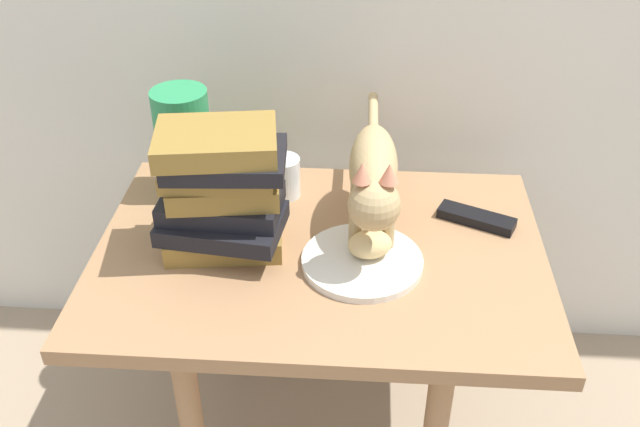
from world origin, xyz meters
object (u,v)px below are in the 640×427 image
at_px(candle_jar, 283,179).
at_px(tv_remote, 476,218).
at_px(plate, 362,261).
at_px(green_vase, 184,143).
at_px(side_table, 320,279).
at_px(cat, 373,175).
at_px(book_stack, 222,191).
at_px(bread_roll, 370,244).

xyz_separation_m(candle_jar, tv_remote, (0.39, -0.08, -0.03)).
bearing_deg(plate, green_vase, 148.20).
bearing_deg(side_table, candle_jar, 115.73).
bearing_deg(cat, green_vase, 161.00).
bearing_deg(plate, tv_remote, 33.79).
bearing_deg(tv_remote, green_vase, -163.33).
xyz_separation_m(plate, book_stack, (-0.25, 0.04, 0.12)).
relative_size(cat, tv_remote, 3.20).
height_order(cat, candle_jar, cat).
bearing_deg(green_vase, plate, -31.80).
xyz_separation_m(plate, cat, (0.01, 0.10, 0.13)).
relative_size(plate, candle_jar, 2.59).
bearing_deg(candle_jar, book_stack, -114.81).
height_order(bread_roll, book_stack, book_stack).
height_order(bread_roll, cat, cat).
xyz_separation_m(side_table, tv_remote, (0.30, 0.11, 0.08)).
height_order(plate, tv_remote, tv_remote).
height_order(plate, book_stack, book_stack).
relative_size(book_stack, candle_jar, 2.90).
distance_m(plate, cat, 0.16).
bearing_deg(tv_remote, side_table, -136.08).
bearing_deg(green_vase, cat, -19.00).
bearing_deg(candle_jar, tv_remote, -11.04).
relative_size(side_table, plate, 3.80).
relative_size(plate, book_stack, 0.89).
bearing_deg(cat, candle_jar, 144.88).
distance_m(plate, candle_jar, 0.28).
bearing_deg(candle_jar, plate, -53.24).
height_order(cat, book_stack, book_stack).
distance_m(side_table, candle_jar, 0.23).
height_order(side_table, candle_jar, candle_jar).
relative_size(bread_roll, tv_remote, 0.53).
distance_m(book_stack, green_vase, 0.22).
distance_m(green_vase, candle_jar, 0.21).
xyz_separation_m(plate, candle_jar, (-0.17, 0.22, 0.03)).
relative_size(side_table, tv_remote, 5.58).
xyz_separation_m(side_table, bread_roll, (0.09, -0.03, 0.11)).
bearing_deg(tv_remote, cat, -141.50).
distance_m(cat, candle_jar, 0.24).
relative_size(bread_roll, book_stack, 0.32).
bearing_deg(book_stack, side_table, 1.41).
bearing_deg(candle_jar, bread_roll, -50.02).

